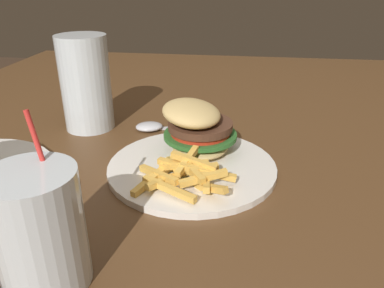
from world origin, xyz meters
name	(u,v)px	position (x,y,z in m)	size (l,w,h in m)	color
dining_table	(180,197)	(0.00, 0.00, 0.67)	(1.58, 1.32, 0.78)	brown
meal_plate_near	(194,145)	(-0.05, -0.03, 0.81)	(0.26, 0.26, 0.10)	white
beer_glass	(86,85)	(0.07, 0.19, 0.86)	(0.09, 0.09, 0.18)	silver
juice_glass	(40,235)	(-0.33, 0.08, 0.83)	(0.09, 0.09, 0.17)	silver
spoon	(153,127)	(0.07, 0.06, 0.78)	(0.07, 0.17, 0.01)	silver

